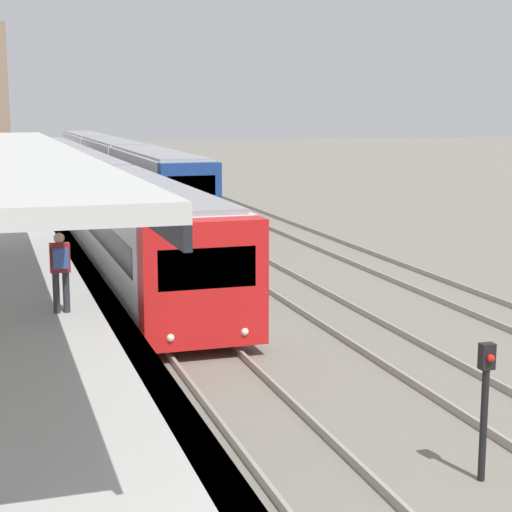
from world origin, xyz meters
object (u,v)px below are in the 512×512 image
Objects in this scene: train_near at (82,185)px; signal_post_near at (485,397)px; person_on_platform at (60,266)px; train_far at (113,160)px.

train_near reaches higher than signal_post_near.
signal_post_near is at bearing -85.62° from train_near.
train_far reaches higher than person_on_platform.
train_near is 18.02m from train_far.
person_on_platform is 21.15m from train_near.
signal_post_near is at bearing -57.74° from person_on_platform.
person_on_platform is at bearing -99.82° from train_far.
train_far is 46.44m from signal_post_near.
train_near reaches higher than train_far.
train_near is at bearing 94.38° from signal_post_near.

